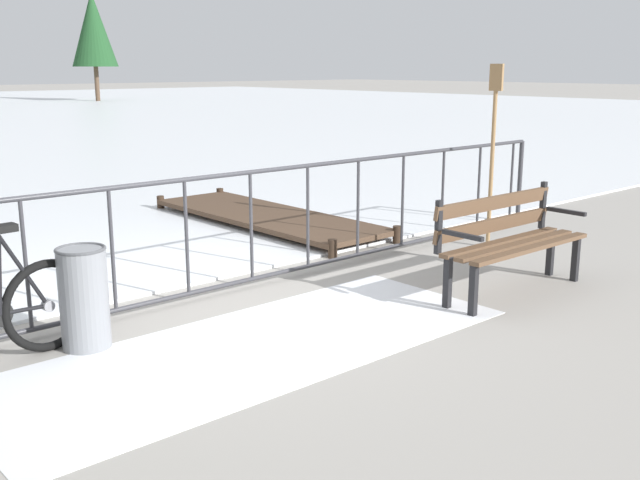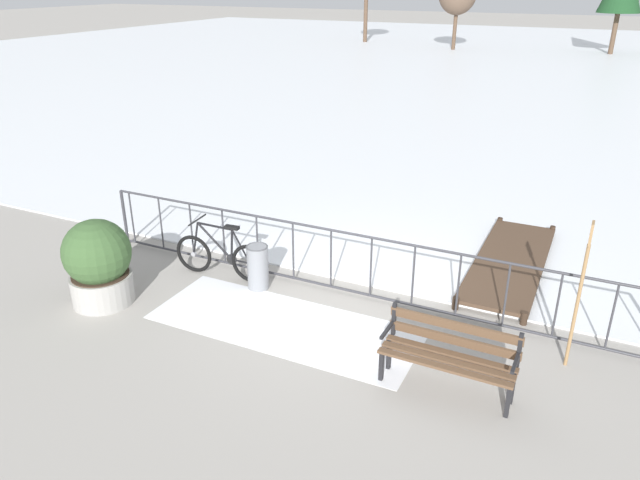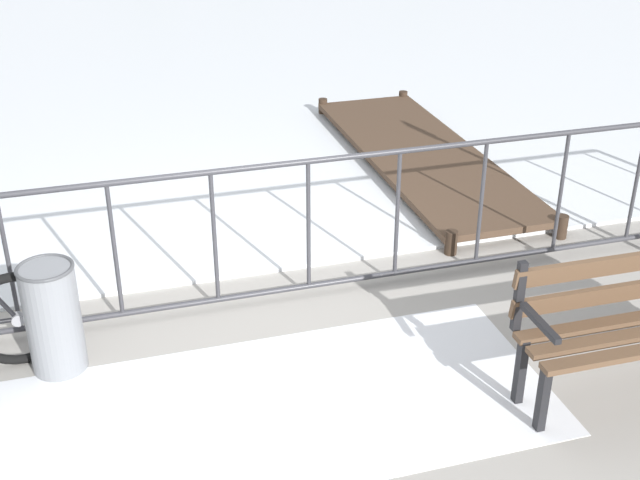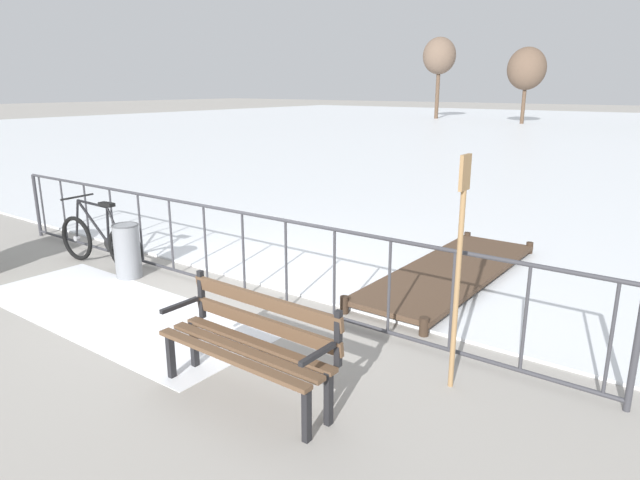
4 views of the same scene
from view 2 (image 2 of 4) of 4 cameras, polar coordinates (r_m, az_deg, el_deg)
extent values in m
plane|color=#9E9991|center=(9.42, 2.87, -5.28)|extent=(160.00, 160.00, 0.00)
cube|color=white|center=(36.43, 21.36, 15.14)|extent=(80.00, 56.00, 0.03)
cube|color=white|center=(8.68, -3.43, -8.02)|extent=(3.91, 1.48, 0.01)
cylinder|color=#38383D|center=(8.96, 3.00, 0.59)|extent=(9.00, 0.04, 0.04)
cylinder|color=#38383D|center=(9.38, 2.88, -4.85)|extent=(9.00, 0.04, 0.04)
cylinder|color=#38383D|center=(11.52, -18.13, 2.01)|extent=(0.06, 0.06, 1.05)
cylinder|color=#38383D|center=(11.39, -17.49, 2.06)|extent=(0.03, 0.03, 0.97)
cylinder|color=#38383D|center=(10.97, -14.92, 1.53)|extent=(0.03, 0.03, 0.97)
cylinder|color=#38383D|center=(10.57, -12.15, 0.95)|extent=(0.03, 0.03, 0.97)
cylinder|color=#38383D|center=(10.20, -9.18, 0.33)|extent=(0.03, 0.03, 0.97)
cylinder|color=#38383D|center=(9.85, -5.98, -0.34)|extent=(0.03, 0.03, 0.97)
cylinder|color=#38383D|center=(9.55, -2.57, -1.05)|extent=(0.03, 0.03, 0.97)
cylinder|color=#38383D|center=(9.28, 1.05, -1.80)|extent=(0.03, 0.03, 0.97)
cylinder|color=#38383D|center=(9.05, 4.88, -2.59)|extent=(0.03, 0.03, 0.97)
cylinder|color=#38383D|center=(8.87, 8.89, -3.40)|extent=(0.03, 0.03, 0.97)
cylinder|color=#38383D|center=(8.73, 13.05, -4.23)|extent=(0.03, 0.03, 0.97)
cylinder|color=#38383D|center=(8.64, 17.33, -5.05)|extent=(0.03, 0.03, 0.97)
cylinder|color=#38383D|center=(8.60, 21.69, -5.85)|extent=(0.03, 0.03, 0.97)
cylinder|color=#38383D|center=(8.62, 26.07, -6.63)|extent=(0.03, 0.03, 0.97)
torus|color=black|center=(9.72, -6.68, -2.25)|extent=(0.66, 0.12, 0.66)
cylinder|color=gray|center=(9.72, -6.68, -2.25)|extent=(0.08, 0.07, 0.08)
torus|color=black|center=(10.21, -11.94, -1.30)|extent=(0.66, 0.12, 0.66)
cylinder|color=gray|center=(10.21, -11.94, -1.30)|extent=(0.08, 0.07, 0.08)
cylinder|color=black|center=(9.74, -8.41, -0.45)|extent=(0.08, 0.04, 0.53)
cylinder|color=black|center=(9.88, -10.02, -0.10)|extent=(0.61, 0.09, 0.59)
cylinder|color=black|center=(9.77, -10.02, 1.30)|extent=(0.63, 0.09, 0.07)
cylinder|color=black|center=(9.79, -7.56, -2.04)|extent=(0.34, 0.06, 0.05)
cylinder|color=black|center=(9.67, -7.54, -0.65)|extent=(0.32, 0.06, 0.56)
cylinder|color=black|center=(10.06, -11.77, 0.14)|extent=(0.16, 0.05, 0.59)
cube|color=black|center=(9.61, -8.41, 1.19)|extent=(0.25, 0.12, 0.05)
cylinder|color=black|center=(9.90, -11.63, 1.89)|extent=(0.07, 0.52, 0.03)
cylinder|color=black|center=(9.86, -8.43, -1.83)|extent=(0.18, 0.04, 0.18)
cube|color=brown|center=(7.45, 12.31, -10.55)|extent=(1.60, 0.12, 0.04)
cube|color=brown|center=(7.33, 11.99, -11.18)|extent=(1.60, 0.12, 0.04)
cube|color=brown|center=(7.21, 11.66, -11.83)|extent=(1.60, 0.12, 0.04)
cube|color=brown|center=(7.46, 12.60, -9.28)|extent=(1.60, 0.07, 0.12)
cube|color=brown|center=(7.35, 12.74, -7.97)|extent=(1.60, 0.07, 0.12)
cube|color=black|center=(7.26, 17.51, -14.41)|extent=(0.05, 0.06, 0.44)
cube|color=black|center=(7.47, 17.88, -13.24)|extent=(0.05, 0.06, 0.44)
cube|color=black|center=(7.32, 18.48, -9.93)|extent=(0.05, 0.04, 0.45)
cube|color=black|center=(7.12, 18.12, -11.13)|extent=(0.04, 0.40, 0.04)
cube|color=black|center=(7.52, 5.88, -11.76)|extent=(0.05, 0.06, 0.44)
cube|color=black|center=(7.73, 6.60, -10.72)|extent=(0.05, 0.06, 0.44)
cube|color=black|center=(7.58, 7.07, -7.49)|extent=(0.05, 0.04, 0.45)
cube|color=black|center=(7.39, 6.39, -8.57)|extent=(0.04, 0.40, 0.04)
cylinder|color=#9E9B96|center=(9.72, -20.02, -4.34)|extent=(0.92, 0.92, 0.45)
cylinder|color=#38281E|center=(9.62, -20.22, -3.09)|extent=(0.85, 0.85, 0.02)
sphere|color=#38562D|center=(9.47, -20.53, -1.11)|extent=(1.01, 1.01, 1.01)
cylinder|color=gray|center=(9.52, -5.95, -2.61)|extent=(0.34, 0.34, 0.72)
torus|color=#494A4E|center=(9.37, -6.04, -0.64)|extent=(0.35, 0.35, 0.02)
cylinder|color=#937047|center=(8.05, 23.27, -5.92)|extent=(0.04, 0.04, 1.70)
cube|color=#937047|center=(7.64, 24.46, 0.56)|extent=(0.03, 0.16, 0.28)
cube|color=#4C3828|center=(10.71, 17.67, -1.98)|extent=(1.10, 3.54, 0.06)
cylinder|color=#35271C|center=(9.22, 12.81, -5.89)|extent=(0.10, 0.10, 0.20)
cylinder|color=#35271C|center=(9.11, 18.89, -7.07)|extent=(0.10, 0.10, 0.20)
cylinder|color=#35271C|center=(12.39, 16.76, 1.60)|extent=(0.10, 0.10, 0.20)
cylinder|color=#35271C|center=(12.31, 21.27, 0.80)|extent=(0.10, 0.10, 0.20)
cylinder|color=brown|center=(47.36, 4.38, 20.66)|extent=(0.29, 0.29, 3.93)
cylinder|color=brown|center=(43.71, 26.43, 18.29)|extent=(0.30, 0.30, 4.14)
cylinder|color=brown|center=(43.02, 12.74, 19.13)|extent=(0.25, 0.25, 2.82)
camera|label=1|loc=(7.52, -41.02, -2.87)|focal=41.57mm
camera|label=3|loc=(5.14, -32.01, 4.09)|focal=47.15mm
camera|label=4|loc=(4.06, 47.34, -16.12)|focal=31.40mm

